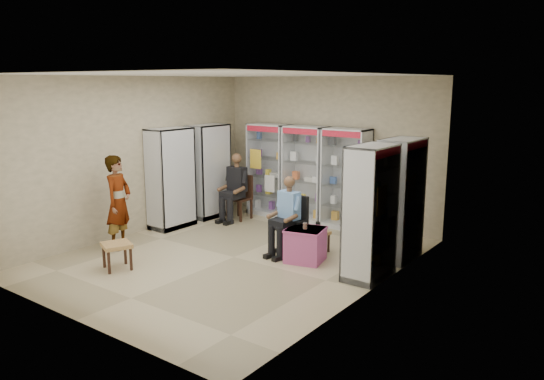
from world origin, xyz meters
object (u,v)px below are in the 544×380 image
Objects in this scene: cabinet_back_left at (269,170)px; cabinet_right_near at (370,213)px; wooden_chair at (239,198)px; woven_stool_b at (117,256)px; cabinet_left_near at (171,178)px; standing_man at (118,202)px; seated_shopkeeper at (290,218)px; cabinet_back_right at (346,179)px; office_chair at (291,225)px; cabinet_left_far at (209,171)px; woven_stool_a at (317,242)px; cabinet_right_far at (400,200)px; pink_trunk at (305,245)px; cabinet_back_mid at (306,174)px.

cabinet_right_near is (3.53, -2.23, 0.00)m from cabinet_back_left.
wooden_chair reaches higher than woven_stool_b.
cabinet_back_left reaches higher than woven_stool_b.
cabinet_left_near is 1.21× the size of standing_man.
cabinet_back_left is at bearing 141.70° from seated_shopkeeper.
standing_man is (-0.85, 0.72, 0.62)m from woven_stool_b.
cabinet_back_right is 2.01× the size of office_chair.
woven_stool_a is (3.20, -0.73, -0.82)m from cabinet_left_far.
cabinet_right_near and cabinet_left_near have the same top height.
pink_trunk is (-1.16, -1.05, -0.72)m from cabinet_right_far.
cabinet_right_far reaches higher than woven_stool_b.
woven_stool_b is 1.27m from standing_man.
cabinet_left_far is at bearing 167.06° from woven_stool_a.
woven_stool_a is at bearing 112.93° from cabinet_right_far.
woven_stool_b reaches higher than woven_stool_a.
cabinet_left_near reaches higher than standing_man.
cabinet_back_left is at bearing 137.35° from pink_trunk.
cabinet_left_far reaches higher than office_chair.
cabinet_back_left is 4.33m from woven_stool_b.
cabinet_left_far is (-2.83, -0.93, 0.00)m from cabinet_back_right.
cabinet_back_left is 1.00× the size of cabinet_left_far.
seated_shopkeeper is 2.20× the size of pink_trunk.
cabinet_back_mid reaches higher than woven_stool_a.
cabinet_right_near is at bearing -24.10° from woven_stool_a.
cabinet_back_left is 1.00× the size of cabinet_right_far.
cabinet_back_left is 3.30m from pink_trunk.
cabinet_back_right is 4.76× the size of woven_stool_b.
cabinet_back_right is at bearing 68.19° from woven_stool_b.
woven_stool_b is at bearing 121.24° from cabinet_right_near.
cabinet_back_right is 4.65m from woven_stool_b.
cabinet_back_mid is at bearing 123.04° from pink_trunk.
seated_shopkeeper is at bearing -46.09° from cabinet_back_left.
wooden_chair is at bearing 150.98° from pink_trunk.
woven_stool_a is 0.22× the size of standing_man.
cabinet_back_mid is (0.95, 0.00, 0.00)m from cabinet_back_left.
cabinet_back_left is at bearing 72.25° from cabinet_right_far.
wooden_chair reaches higher than woven_stool_a.
cabinet_back_left reaches higher than office_chair.
cabinet_right_far is at bearing 42.25° from pink_trunk.
cabinet_back_right is (0.95, 0.00, 0.00)m from cabinet_back_mid.
pink_trunk is at bearing -42.65° from cabinet_back_left.
cabinet_left_near is (-2.83, -2.03, 0.00)m from cabinet_back_right.
wooden_chair is at bearing -108.90° from cabinet_back_left.
cabinet_right_far and cabinet_right_near have the same top height.
cabinet_left_near is 1.56m from wooden_chair.
pink_trunk is at bearing -12.89° from seated_shopkeeper.
woven_stool_b is (-3.33, -3.12, -0.79)m from cabinet_right_far.
cabinet_back_mid is at bearing 137.20° from cabinet_left_near.
cabinet_back_right is at bearing -56.64° from standing_man.
woven_stool_a is at bearing 65.90° from cabinet_right_near.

